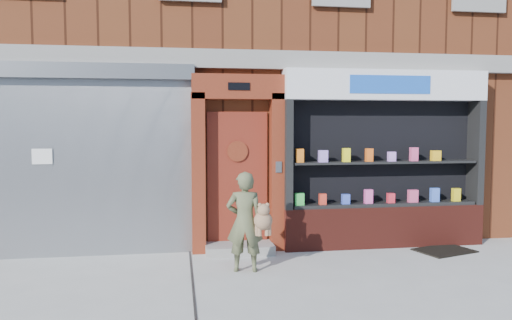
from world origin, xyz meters
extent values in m
plane|color=#9E9E99|center=(0.00, 0.00, 0.00)|extent=(80.00, 80.00, 0.00)
cube|color=#562613|center=(0.00, 6.00, 4.00)|extent=(12.00, 8.00, 8.00)
cube|color=gray|center=(0.00, 1.92, 3.15)|extent=(12.00, 0.16, 0.30)
cube|color=gray|center=(-3.00, 1.94, 1.40)|extent=(3.00, 0.10, 2.80)
cube|color=slate|center=(-3.00, 1.88, 2.92)|extent=(3.10, 0.30, 0.24)
cube|color=white|center=(-3.80, 1.88, 1.60)|extent=(0.30, 0.01, 0.24)
cube|color=#612010|center=(-1.40, 1.86, 1.30)|extent=(0.22, 0.28, 2.60)
cube|color=#612010|center=(-0.10, 1.86, 1.30)|extent=(0.22, 0.28, 2.60)
cube|color=#612010|center=(-0.75, 1.86, 2.70)|extent=(1.50, 0.28, 0.40)
cube|color=black|center=(-0.75, 1.71, 2.70)|extent=(0.35, 0.01, 0.12)
cube|color=maroon|center=(-0.75, 1.97, 1.20)|extent=(1.00, 0.06, 2.20)
cylinder|color=black|center=(-0.75, 1.93, 1.65)|extent=(0.28, 0.02, 0.28)
cylinder|color=#612010|center=(-0.75, 1.92, 1.65)|extent=(0.34, 0.02, 0.34)
cube|color=gray|center=(-0.75, 1.70, 0.07)|extent=(1.10, 0.55, 0.15)
cube|color=slate|center=(-0.10, 1.71, 1.40)|extent=(0.10, 0.02, 0.18)
cube|color=#551B14|center=(1.75, 1.80, 0.35)|extent=(3.50, 0.40, 0.70)
cube|color=black|center=(0.06, 1.80, 1.60)|extent=(0.12, 0.40, 1.80)
cube|color=black|center=(3.44, 1.80, 1.60)|extent=(0.12, 0.40, 1.80)
cube|color=black|center=(1.75, 1.99, 1.60)|extent=(3.30, 0.03, 1.80)
cube|color=black|center=(1.75, 1.80, 0.73)|extent=(3.20, 0.36, 0.06)
cube|color=black|center=(1.75, 1.80, 1.45)|extent=(3.20, 0.36, 0.04)
cube|color=white|center=(1.75, 1.80, 2.75)|extent=(3.50, 0.40, 0.50)
cube|color=#174BB2|center=(1.75, 1.59, 2.75)|extent=(1.40, 0.01, 0.30)
cube|color=green|center=(0.25, 1.72, 0.86)|extent=(0.15, 0.09, 0.20)
cube|color=red|center=(0.65, 1.72, 0.85)|extent=(0.11, 0.09, 0.18)
cube|color=blue|center=(1.05, 1.72, 0.84)|extent=(0.13, 0.09, 0.17)
cube|color=#F050AA|center=(1.45, 1.72, 0.88)|extent=(0.13, 0.09, 0.24)
cube|color=red|center=(1.85, 1.72, 0.84)|extent=(0.12, 0.09, 0.16)
cube|color=#D54776|center=(2.25, 1.72, 0.87)|extent=(0.16, 0.09, 0.21)
cube|color=#4068DA|center=(2.65, 1.72, 0.88)|extent=(0.14, 0.09, 0.24)
cube|color=yellow|center=(3.05, 1.72, 0.87)|extent=(0.13, 0.09, 0.22)
cube|color=orange|center=(0.25, 1.72, 1.58)|extent=(0.13, 0.09, 0.22)
cube|color=#A983ED|center=(0.65, 1.72, 1.57)|extent=(0.15, 0.09, 0.20)
cube|color=yellow|center=(1.05, 1.72, 1.58)|extent=(0.12, 0.09, 0.23)
cube|color=orange|center=(1.45, 1.72, 1.58)|extent=(0.12, 0.09, 0.22)
cube|color=#CA8BFB|center=(1.85, 1.72, 1.55)|extent=(0.12, 0.09, 0.16)
cube|color=#E24B83|center=(2.25, 1.72, 1.59)|extent=(0.12, 0.09, 0.23)
cube|color=yellow|center=(2.65, 1.72, 1.56)|extent=(0.16, 0.09, 0.17)
imported|color=#515638|center=(-0.79, 0.72, 0.72)|extent=(0.57, 0.42, 1.43)
sphere|color=#846042|center=(-0.54, 0.64, 0.74)|extent=(0.27, 0.27, 0.27)
sphere|color=#846042|center=(-0.54, 0.59, 0.90)|extent=(0.18, 0.18, 0.18)
sphere|color=#846042|center=(-0.59, 0.59, 0.97)|extent=(0.06, 0.06, 0.06)
sphere|color=#846042|center=(-0.49, 0.59, 0.97)|extent=(0.06, 0.06, 0.06)
cylinder|color=#846042|center=(-0.63, 0.64, 0.61)|extent=(0.06, 0.06, 0.16)
cylinder|color=#846042|center=(-0.45, 0.64, 0.61)|extent=(0.06, 0.06, 0.16)
cylinder|color=#846042|center=(-0.59, 0.62, 0.61)|extent=(0.06, 0.06, 0.16)
cylinder|color=#846042|center=(-0.49, 0.62, 0.61)|extent=(0.06, 0.06, 0.16)
cube|color=black|center=(2.62, 1.29, 0.01)|extent=(1.04, 0.86, 0.02)
camera|label=1|loc=(-1.72, -6.23, 2.13)|focal=35.00mm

